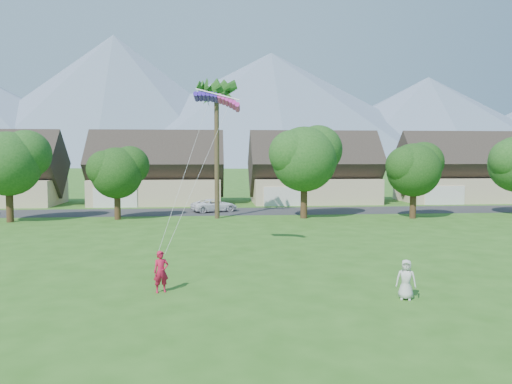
{
  "coord_description": "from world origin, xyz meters",
  "views": [
    {
      "loc": [
        -2.36,
        -17.31,
        5.84
      ],
      "look_at": [
        0.0,
        10.0,
        3.8
      ],
      "focal_mm": 35.0,
      "sensor_mm": 36.0,
      "label": 1
    }
  ],
  "objects": [
    {
      "name": "kite_flyer",
      "position": [
        -4.58,
        3.81,
        0.89
      ],
      "size": [
        0.75,
        0.6,
        1.78
      ],
      "primitive_type": "imported",
      "rotation": [
        0.0,
        0.0,
        0.31
      ],
      "color": "#B61435",
      "rests_on": "ground"
    },
    {
      "name": "tree_row",
      "position": [
        -1.14,
        27.92,
        4.89
      ],
      "size": [
        62.27,
        6.67,
        8.45
      ],
      "color": "#47301C",
      "rests_on": "ground"
    },
    {
      "name": "watcher",
      "position": [
        5.39,
        1.91,
        0.81
      ],
      "size": [
        0.93,
        0.77,
        1.63
      ],
      "primitive_type": "imported",
      "rotation": [
        0.0,
        0.0,
        -0.37
      ],
      "color": "silver",
      "rests_on": "ground"
    },
    {
      "name": "houses_row",
      "position": [
        0.49,
        42.99,
        3.44
      ],
      "size": [
        72.75,
        8.19,
        8.86
      ],
      "color": "beige",
      "rests_on": "ground"
    },
    {
      "name": "ground",
      "position": [
        0.0,
        0.0,
        0.0
      ],
      "size": [
        500.0,
        500.0,
        0.0
      ],
      "primitive_type": "plane",
      "color": "#2D6019",
      "rests_on": "ground"
    },
    {
      "name": "fan_palm",
      "position": [
        -2.0,
        28.5,
        11.8
      ],
      "size": [
        3.0,
        3.0,
        13.8
      ],
      "color": "#4C3D26",
      "rests_on": "ground"
    },
    {
      "name": "parked_car",
      "position": [
        -2.24,
        34.0,
        0.66
      ],
      "size": [
        5.21,
        3.81,
        1.32
      ],
      "primitive_type": "imported",
      "rotation": [
        0.0,
        0.0,
        1.96
      ],
      "color": "white",
      "rests_on": "ground"
    },
    {
      "name": "mountain_ridge",
      "position": [
        10.4,
        260.0,
        29.07
      ],
      "size": [
        540.0,
        240.0,
        70.0
      ],
      "color": "slate",
      "rests_on": "ground"
    },
    {
      "name": "street",
      "position": [
        0.0,
        34.0,
        0.01
      ],
      "size": [
        90.0,
        7.0,
        0.01
      ],
      "primitive_type": "cube",
      "color": "#2D2D30",
      "rests_on": "ground"
    },
    {
      "name": "parafoil_kite",
      "position": [
        -2.05,
        11.3,
        9.04
      ],
      "size": [
        2.74,
        1.16,
        0.5
      ],
      "rotation": [
        0.0,
        0.0,
        -0.13
      ],
      "color": "#3818B6",
      "rests_on": "ground"
    }
  ]
}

